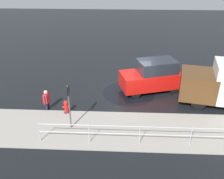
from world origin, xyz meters
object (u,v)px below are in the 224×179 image
moving_hatchback (153,76)px  pedestrian (47,99)px  sign_post (69,101)px  fire_hydrant (66,107)px

moving_hatchback → pedestrian: size_ratio=3.46×
pedestrian → sign_post: 2.56m
fire_hydrant → sign_post: sign_post is taller
moving_hatchback → fire_hydrant: 5.86m
fire_hydrant → moving_hatchback: bearing=-149.2°
sign_post → moving_hatchback: bearing=-135.9°
fire_hydrant → sign_post: 1.87m
moving_hatchback → fire_hydrant: moving_hatchback is taller
sign_post → fire_hydrant: bearing=-69.2°
pedestrian → sign_post: bearing=134.5°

